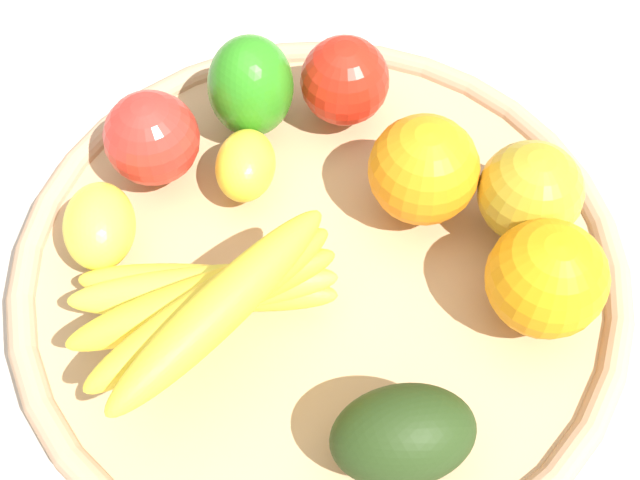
{
  "coord_description": "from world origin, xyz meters",
  "views": [
    {
      "loc": [
        0.28,
        0.13,
        0.54
      ],
      "look_at": [
        0.0,
        0.0,
        0.06
      ],
      "focal_mm": 44.15,
      "sensor_mm": 36.0,
      "label": 1
    }
  ],
  "objects_px": {
    "orange_0": "(546,278)",
    "orange_1": "(424,170)",
    "banana_bunch": "(210,297)",
    "apple_1": "(345,81)",
    "bell_pepper": "(251,86)",
    "apple_2": "(530,193)",
    "apple_0": "(152,138)",
    "avocado": "(403,435)",
    "lemon_1": "(100,226)",
    "lemon_0": "(246,165)"
  },
  "relations": [
    {
      "from": "apple_2",
      "to": "bell_pepper",
      "type": "bearing_deg",
      "value": -90.8
    },
    {
      "from": "apple_1",
      "to": "avocado",
      "type": "distance_m",
      "value": 0.3
    },
    {
      "from": "banana_bunch",
      "to": "apple_2",
      "type": "relative_size",
      "value": 2.44
    },
    {
      "from": "apple_2",
      "to": "apple_1",
      "type": "bearing_deg",
      "value": -105.33
    },
    {
      "from": "lemon_0",
      "to": "bell_pepper",
      "type": "bearing_deg",
      "value": -157.02
    },
    {
      "from": "banana_bunch",
      "to": "apple_2",
      "type": "distance_m",
      "value": 0.24
    },
    {
      "from": "orange_0",
      "to": "orange_1",
      "type": "distance_m",
      "value": 0.12
    },
    {
      "from": "lemon_1",
      "to": "avocado",
      "type": "xyz_separation_m",
      "value": [
        0.05,
        0.26,
        0.01
      ]
    },
    {
      "from": "apple_1",
      "to": "lemon_1",
      "type": "distance_m",
      "value": 0.23
    },
    {
      "from": "bell_pepper",
      "to": "apple_0",
      "type": "bearing_deg",
      "value": -49.88
    },
    {
      "from": "lemon_0",
      "to": "banana_bunch",
      "type": "distance_m",
      "value": 0.13
    },
    {
      "from": "apple_1",
      "to": "avocado",
      "type": "xyz_separation_m",
      "value": [
        0.25,
        0.15,
        -0.01
      ]
    },
    {
      "from": "bell_pepper",
      "to": "apple_0",
      "type": "height_order",
      "value": "bell_pepper"
    },
    {
      "from": "banana_bunch",
      "to": "apple_1",
      "type": "bearing_deg",
      "value": -179.37
    },
    {
      "from": "apple_1",
      "to": "bell_pepper",
      "type": "distance_m",
      "value": 0.08
    },
    {
      "from": "bell_pepper",
      "to": "apple_0",
      "type": "relative_size",
      "value": 1.16
    },
    {
      "from": "orange_0",
      "to": "avocado",
      "type": "distance_m",
      "value": 0.15
    },
    {
      "from": "bell_pepper",
      "to": "apple_2",
      "type": "distance_m",
      "value": 0.23
    },
    {
      "from": "apple_2",
      "to": "lemon_0",
      "type": "bearing_deg",
      "value": -74.91
    },
    {
      "from": "lemon_0",
      "to": "apple_1",
      "type": "distance_m",
      "value": 0.11
    },
    {
      "from": "lemon_1",
      "to": "avocado",
      "type": "relative_size",
      "value": 0.76
    },
    {
      "from": "orange_0",
      "to": "lemon_1",
      "type": "height_order",
      "value": "orange_0"
    },
    {
      "from": "banana_bunch",
      "to": "bell_pepper",
      "type": "height_order",
      "value": "banana_bunch"
    },
    {
      "from": "apple_1",
      "to": "apple_2",
      "type": "relative_size",
      "value": 0.95
    },
    {
      "from": "apple_0",
      "to": "orange_1",
      "type": "height_order",
      "value": "orange_1"
    },
    {
      "from": "avocado",
      "to": "banana_bunch",
      "type": "bearing_deg",
      "value": -100.45
    },
    {
      "from": "orange_0",
      "to": "apple_0",
      "type": "height_order",
      "value": "orange_0"
    },
    {
      "from": "banana_bunch",
      "to": "apple_1",
      "type": "xyz_separation_m",
      "value": [
        -0.23,
        -0.0,
        -0.01
      ]
    },
    {
      "from": "apple_1",
      "to": "lemon_1",
      "type": "xyz_separation_m",
      "value": [
        0.2,
        -0.11,
        -0.01
      ]
    },
    {
      "from": "apple_2",
      "to": "banana_bunch",
      "type": "bearing_deg",
      "value": -43.09
    },
    {
      "from": "bell_pepper",
      "to": "avocado",
      "type": "relative_size",
      "value": 0.93
    },
    {
      "from": "apple_1",
      "to": "avocado",
      "type": "height_order",
      "value": "apple_1"
    },
    {
      "from": "apple_0",
      "to": "bell_pepper",
      "type": "bearing_deg",
      "value": 148.24
    },
    {
      "from": "orange_0",
      "to": "lemon_1",
      "type": "distance_m",
      "value": 0.32
    },
    {
      "from": "bell_pepper",
      "to": "apple_2",
      "type": "height_order",
      "value": "bell_pepper"
    },
    {
      "from": "banana_bunch",
      "to": "lemon_1",
      "type": "distance_m",
      "value": 0.11
    },
    {
      "from": "banana_bunch",
      "to": "orange_0",
      "type": "bearing_deg",
      "value": 119.29
    },
    {
      "from": "apple_1",
      "to": "bell_pepper",
      "type": "bearing_deg",
      "value": -55.51
    },
    {
      "from": "banana_bunch",
      "to": "apple_0",
      "type": "height_order",
      "value": "banana_bunch"
    },
    {
      "from": "lemon_1",
      "to": "orange_1",
      "type": "height_order",
      "value": "orange_1"
    },
    {
      "from": "banana_bunch",
      "to": "avocado",
      "type": "xyz_separation_m",
      "value": [
        0.03,
        0.15,
        -0.01
      ]
    },
    {
      "from": "bell_pepper",
      "to": "lemon_1",
      "type": "bearing_deg",
      "value": -33.91
    },
    {
      "from": "lemon_1",
      "to": "apple_2",
      "type": "distance_m",
      "value": 0.32
    },
    {
      "from": "orange_0",
      "to": "avocado",
      "type": "relative_size",
      "value": 0.9
    },
    {
      "from": "lemon_0",
      "to": "apple_1",
      "type": "relative_size",
      "value": 0.86
    },
    {
      "from": "lemon_0",
      "to": "orange_0",
      "type": "relative_size",
      "value": 0.76
    },
    {
      "from": "orange_1",
      "to": "banana_bunch",
      "type": "bearing_deg",
      "value": -28.77
    },
    {
      "from": "bell_pepper",
      "to": "apple_1",
      "type": "bearing_deg",
      "value": 106.37
    },
    {
      "from": "orange_0",
      "to": "avocado",
      "type": "xyz_separation_m",
      "value": [
        0.14,
        -0.05,
        -0.01
      ]
    },
    {
      "from": "apple_2",
      "to": "avocado",
      "type": "height_order",
      "value": "apple_2"
    }
  ]
}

